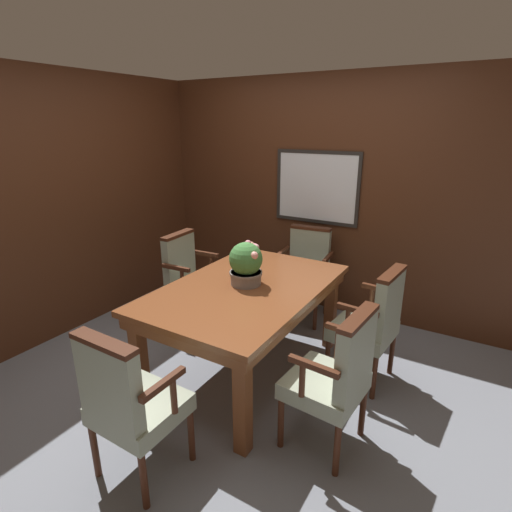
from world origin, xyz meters
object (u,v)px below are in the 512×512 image
(chair_left_far, at_px, (189,276))
(potted_plant, at_px, (246,264))
(chair_right_far, at_px, (372,321))
(chair_head_far, at_px, (306,269))
(chair_head_near, at_px, (129,400))
(chair_right_near, at_px, (336,374))
(dining_table, at_px, (246,297))

(chair_left_far, height_order, potted_plant, potted_plant)
(chair_left_far, distance_m, chair_right_far, 1.82)
(chair_right_far, xyz_separation_m, chair_head_far, (-0.91, 0.79, 0.00))
(chair_head_far, bearing_deg, chair_head_near, -95.25)
(chair_head_far, xyz_separation_m, chair_head_near, (0.02, -2.40, 0.00))
(chair_head_far, relative_size, chair_head_near, 1.00)
(chair_head_near, bearing_deg, chair_right_near, -137.25)
(dining_table, distance_m, chair_right_near, 1.00)
(chair_head_far, bearing_deg, chair_left_far, -144.81)
(chair_right_near, height_order, chair_head_far, same)
(chair_left_far, relative_size, chair_head_far, 1.00)
(dining_table, height_order, chair_right_near, chair_right_near)
(chair_left_far, bearing_deg, chair_right_near, -117.05)
(dining_table, relative_size, potted_plant, 4.94)
(chair_right_far, relative_size, potted_plant, 2.80)
(chair_right_far, bearing_deg, potted_plant, -62.89)
(chair_left_far, xyz_separation_m, chair_right_far, (1.82, -0.00, 0.00))
(chair_head_far, height_order, chair_head_near, same)
(chair_left_far, bearing_deg, potted_plant, -115.37)
(dining_table, height_order, potted_plant, potted_plant)
(chair_left_far, bearing_deg, dining_table, -116.59)
(chair_left_far, distance_m, potted_plant, 1.06)
(chair_right_far, height_order, chair_head_far, same)
(chair_head_near, bearing_deg, chair_left_far, -59.52)
(chair_right_near, distance_m, chair_head_far, 1.84)
(dining_table, bearing_deg, chair_head_far, 90.67)
(chair_head_far, distance_m, potted_plant, 1.23)
(dining_table, xyz_separation_m, chair_right_far, (0.90, 0.40, -0.14))
(chair_right_far, xyz_separation_m, chair_head_near, (-0.89, -1.61, 0.00))
(chair_left_far, relative_size, chair_head_near, 1.00)
(chair_head_near, bearing_deg, dining_table, -89.22)
(chair_right_near, relative_size, chair_head_near, 1.00)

